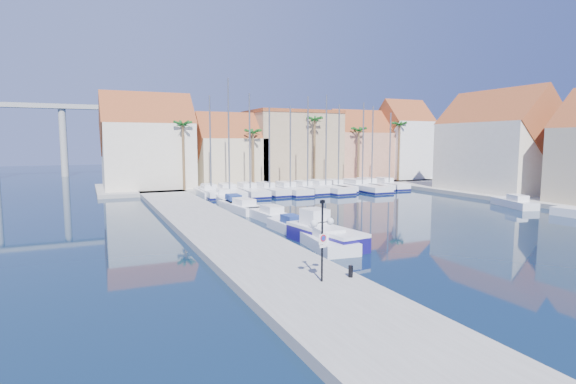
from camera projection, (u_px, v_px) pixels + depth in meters
name	position (u px, v px, depth m)	size (l,w,h in m)	color
ground	(438.00, 266.00, 25.70)	(260.00, 260.00, 0.00)	black
quay_west	(220.00, 231.00, 34.22)	(6.00, 77.00, 0.50)	gray
shore_north	(275.00, 183.00, 73.23)	(54.00, 16.00, 0.50)	gray
shore_east	(558.00, 200.00, 52.33)	(12.00, 60.00, 0.50)	gray
lamp_post	(322.00, 228.00, 20.90)	(1.31, 0.54, 3.90)	black
bollard	(351.00, 271.00, 21.83)	(0.23, 0.23, 0.57)	black
fishing_boat	(324.00, 233.00, 30.87)	(3.07, 6.93, 2.34)	navy
motorboat_west_0	(323.00, 238.00, 30.52)	(3.02, 7.41, 1.40)	white
motorboat_west_1	(289.00, 225.00, 35.20)	(1.75, 5.05, 1.40)	white
motorboat_west_2	(269.00, 215.00, 40.47)	(2.31, 6.29, 1.40)	white
motorboat_west_3	(242.00, 207.00, 45.43)	(2.91, 7.10, 1.40)	white
motorboat_west_4	(232.00, 202.00, 48.76)	(2.16, 6.07, 1.40)	white
motorboat_west_5	(223.00, 196.00, 54.47)	(2.44, 6.07, 1.40)	white
motorboat_west_6	(208.00, 192.00, 58.54)	(2.50, 7.31, 1.40)	white
motorboat_east_1	(514.00, 202.00, 48.48)	(3.60, 6.19, 1.40)	white
sailboat_0	(210.00, 192.00, 57.50)	(2.32, 8.38, 12.74)	white
sailboat_1	(229.00, 192.00, 57.94)	(3.37, 10.11, 14.91)	white
sailboat_2	(249.00, 191.00, 59.29)	(2.97, 10.14, 13.19)	white
sailboat_3	(268.00, 190.00, 59.92)	(3.08, 9.02, 11.52)	white
sailboat_4	(288.00, 190.00, 60.75)	(2.78, 9.98, 11.71)	white
sailboat_5	(306.00, 188.00, 62.26)	(2.86, 8.99, 13.12)	white
sailboat_6	(323.00, 188.00, 63.36)	(3.81, 11.64, 13.40)	white
sailboat_7	(337.00, 187.00, 64.44)	(2.88, 8.82, 12.20)	white
sailboat_8	(360.00, 187.00, 64.90)	(3.20, 11.75, 12.51)	white
sailboat_9	(370.00, 185.00, 66.94)	(3.37, 10.04, 12.16)	white
sailboat_10	(387.00, 185.00, 67.76)	(3.04, 8.97, 11.27)	white
building_0	(148.00, 145.00, 63.45)	(12.30, 9.00, 13.50)	beige
building_1	(230.00, 153.00, 68.49)	(10.30, 8.00, 11.00)	beige
building_2	(292.00, 146.00, 73.78)	(14.20, 10.20, 11.50)	tan
building_3	(357.00, 148.00, 77.83)	(10.30, 8.00, 12.00)	tan
building_4	(403.00, 142.00, 80.47)	(8.30, 8.00, 14.00)	white
building_6	(497.00, 146.00, 59.78)	(9.00, 14.30, 13.50)	beige
palm_0	(183.00, 126.00, 60.27)	(2.60, 2.60, 10.15)	brown
palm_1	(253.00, 134.00, 64.46)	(2.60, 2.60, 9.15)	brown
palm_2	(315.00, 122.00, 68.34)	(2.60, 2.60, 11.15)	brown
palm_3	(359.00, 132.00, 71.76)	(2.60, 2.60, 9.65)	brown
palm_4	(400.00, 126.00, 74.93)	(2.60, 2.60, 10.65)	brown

